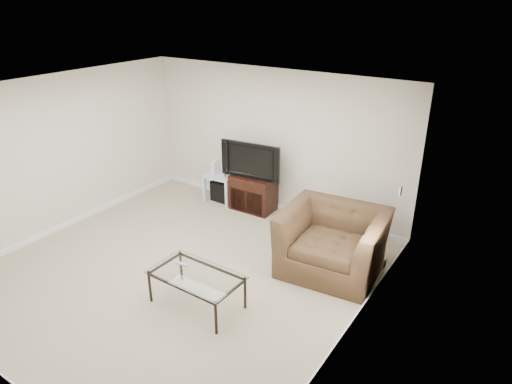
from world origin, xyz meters
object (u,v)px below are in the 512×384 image
Objects in this scene: television at (253,159)px; coffee_table at (197,290)px; tv_stand at (254,192)px; subwoofer at (225,190)px; recliner at (333,232)px; side_table at (223,187)px.

television reaches higher than coffee_table.
tv_stand is at bearing 109.25° from coffee_table.
television is 2.63× the size of subwoofer.
television reaches higher than subwoofer.
recliner reaches higher than tv_stand.
recliner is (2.70, -1.09, 0.42)m from subwoofer.
coffee_table is at bearing -58.50° from side_table.
television is (0.00, -0.03, 0.64)m from tv_stand.
recliner is at bearing -21.35° from side_table.
subwoofer is at bearing 152.48° from recliner.
tv_stand is 0.67× the size of coffee_table.
tv_stand reaches higher than coffee_table.
subwoofer is (-0.69, 0.06, -0.78)m from television.
subwoofer is at bearing 38.71° from side_table.
tv_stand is 0.75× the size of television.
subwoofer is (-0.69, 0.02, -0.14)m from tv_stand.
tv_stand is at bearing 85.55° from television.
coffee_table is at bearing -71.79° from tv_stand.
tv_stand is 0.56× the size of recliner.
television is 1.04m from subwoofer.
recliner is (2.73, -1.07, 0.34)m from side_table.
side_table is at bearing 178.96° from tv_stand.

